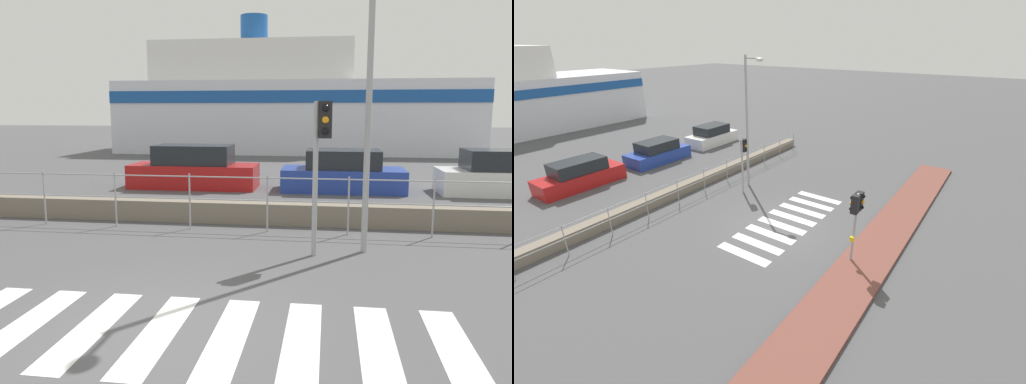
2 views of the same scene
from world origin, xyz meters
TOP-DOWN VIEW (x-y plane):
  - ground_plane at (0.00, 0.00)m, footprint 160.00×160.00m
  - sidewalk_brick at (0.00, -4.10)m, footprint 24.00×1.80m
  - crosswalk at (0.66, 0.00)m, footprint 6.75×2.40m
  - seawall at (0.00, 6.34)m, footprint 22.42×0.55m
  - harbor_fence at (-0.00, 5.46)m, footprint 20.21×0.04m
  - traffic_light_near at (-0.59, -3.60)m, footprint 0.58×0.41m
  - traffic_light_far at (2.14, 3.69)m, footprint 0.34×0.32m
  - streetlamp at (3.01, 3.90)m, footprint 0.32×1.15m
  - parked_car_red at (-2.52, 11.72)m, footprint 4.56×1.71m
  - parked_car_blue at (2.79, 11.72)m, footprint 4.18×1.88m
  - parked_car_white at (8.03, 11.72)m, footprint 4.11×1.87m

SIDE VIEW (x-z plane):
  - ground_plane at x=0.00m, z-range 0.00..0.00m
  - crosswalk at x=0.66m, z-range 0.00..0.01m
  - sidewalk_brick at x=0.00m, z-range 0.00..0.12m
  - seawall at x=0.00m, z-range 0.00..0.52m
  - parked_car_blue at x=2.79m, z-range -0.11..1.32m
  - parked_car_white at x=8.03m, z-range -0.11..1.38m
  - parked_car_red at x=-2.52m, z-range -0.11..1.43m
  - harbor_fence at x=0.00m, z-range 0.20..1.52m
  - traffic_light_far at x=2.14m, z-range 0.69..3.63m
  - traffic_light_near at x=-0.59m, z-range 0.79..3.60m
  - streetlamp at x=3.01m, z-range 0.76..7.69m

